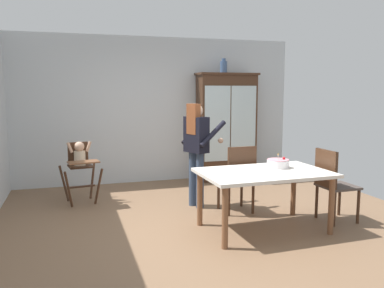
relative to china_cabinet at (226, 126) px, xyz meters
The scene contains 10 objects.
ground_plane 2.89m from the china_cabinet, 118.86° to the right, with size 6.24×6.24×0.00m, color brown.
wall_back 1.37m from the china_cabinet, 168.57° to the left, with size 5.32×0.06×2.70m, color silver.
china_cabinet is the anchor object (origin of this frame).
ceramic_vase 1.14m from the china_cabinet, behind, with size 0.13×0.13×0.27m.
high_chair_with_toddler 2.92m from the china_cabinet, 161.73° to the right, with size 0.66×0.75×0.95m.
adult_person 1.97m from the china_cabinet, 124.43° to the right, with size 0.64×0.63×1.53m.
dining_table 2.91m from the china_cabinet, 102.46° to the right, with size 1.59×1.04×0.74m.
birthday_cake 2.69m from the china_cabinet, 97.50° to the right, with size 0.28×0.28×0.19m.
dining_chair_far_side 2.25m from the china_cabinet, 107.04° to the right, with size 0.45×0.45×0.96m.
dining_chair_right_end 2.85m from the china_cabinet, 82.31° to the right, with size 0.45×0.45×0.96m.
Camera 1 is at (-1.55, -4.77, 1.72)m, focal length 37.29 mm.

